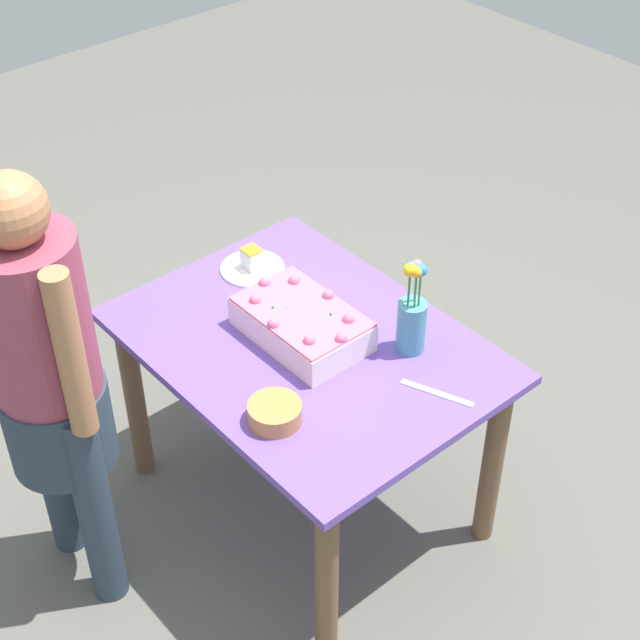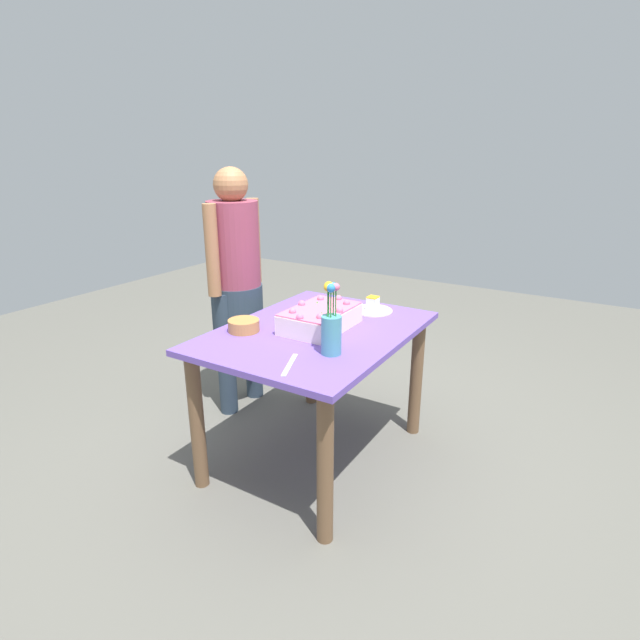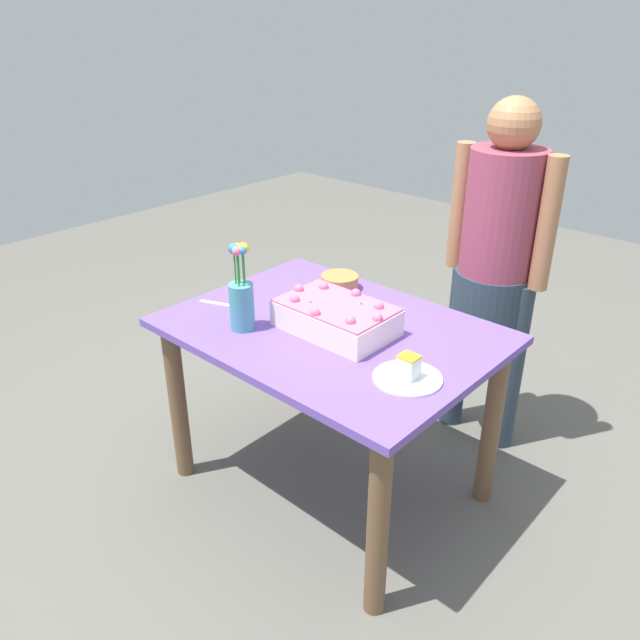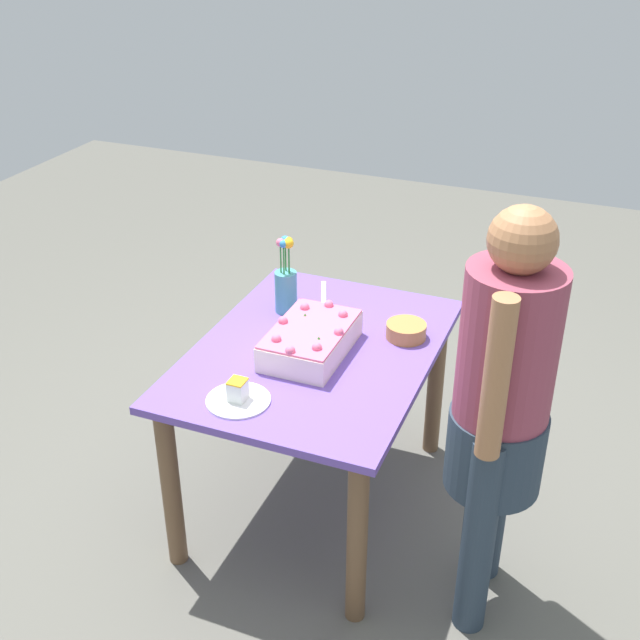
{
  "view_description": "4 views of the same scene",
  "coord_description": "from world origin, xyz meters",
  "views": [
    {
      "loc": [
        -1.79,
        1.49,
        2.68
      ],
      "look_at": [
        -0.06,
        -0.0,
        0.86
      ],
      "focal_mm": 55.0,
      "sensor_mm": 36.0,
      "label": 1
    },
    {
      "loc": [
        -1.98,
        -1.23,
        1.58
      ],
      "look_at": [
        0.04,
        0.01,
        0.77
      ],
      "focal_mm": 28.0,
      "sensor_mm": 36.0,
      "label": 2
    },
    {
      "loc": [
        1.33,
        -1.53,
        1.76
      ],
      "look_at": [
        0.0,
        -0.06,
        0.78
      ],
      "focal_mm": 35.0,
      "sensor_mm": 36.0,
      "label": 3
    },
    {
      "loc": [
        2.37,
        0.98,
        2.27
      ],
      "look_at": [
        0.02,
        0.03,
        0.87
      ],
      "focal_mm": 45.0,
      "sensor_mm": 36.0,
      "label": 4
    }
  ],
  "objects": [
    {
      "name": "sheet_cake",
      "position": [
        0.03,
        -0.01,
        0.78
      ],
      "size": [
        0.41,
        0.26,
        0.13
      ],
      "color": "#F8DED4",
      "rests_on": "dining_table"
    },
    {
      "name": "ground_plane",
      "position": [
        0.0,
        0.0,
        0.0
      ],
      "size": [
        8.0,
        8.0,
        0.0
      ],
      "primitive_type": "plane",
      "color": "#5B5A52"
    },
    {
      "name": "person_standing",
      "position": [
        0.26,
        0.73,
        0.85
      ],
      "size": [
        0.45,
        0.31,
        1.49
      ],
      "rotation": [
        0.0,
        0.0,
        -1.57
      ],
      "color": "#2B3949",
      "rests_on": "ground_plane"
    },
    {
      "name": "cake_knife",
      "position": [
        -0.43,
        -0.14,
        0.73
      ],
      "size": [
        0.22,
        0.1,
        0.0
      ],
      "primitive_type": "cube",
      "rotation": [
        0.0,
        0.0,
        3.52
      ],
      "color": "silver",
      "rests_on": "dining_table"
    },
    {
      "name": "serving_plate_with_slice",
      "position": [
        0.41,
        -0.11,
        0.75
      ],
      "size": [
        0.22,
        0.22,
        0.08
      ],
      "color": "white",
      "rests_on": "dining_table"
    },
    {
      "name": "dining_table",
      "position": [
        0.0,
        0.0,
        0.6
      ],
      "size": [
        1.16,
        0.86,
        0.73
      ],
      "color": "#684AAC",
      "rests_on": "ground_plane"
    },
    {
      "name": "fruit_bowl",
      "position": [
        -0.21,
        0.29,
        0.76
      ],
      "size": [
        0.15,
        0.15,
        0.06
      ],
      "primitive_type": "cylinder",
      "color": "#B87B3E",
      "rests_on": "dining_table"
    },
    {
      "name": "flower_vase",
      "position": [
        -0.23,
        -0.22,
        0.85
      ],
      "size": [
        0.09,
        0.09,
        0.32
      ],
      "color": "teal",
      "rests_on": "dining_table"
    }
  ]
}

